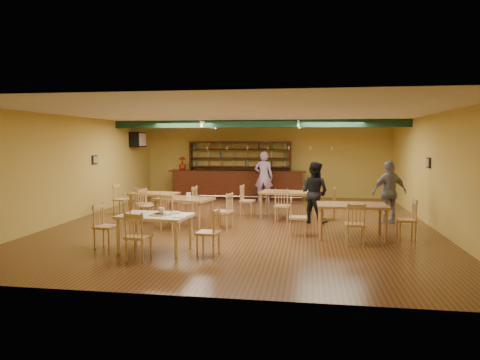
% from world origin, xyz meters
% --- Properties ---
extents(floor, '(12.00, 12.00, 0.00)m').
position_xyz_m(floor, '(0.00, 0.00, 0.00)').
color(floor, '#4F2916').
rests_on(floor, ground).
extents(ceiling_beam, '(10.00, 0.30, 0.25)m').
position_xyz_m(ceiling_beam, '(0.00, 2.80, 2.87)').
color(ceiling_beam, '#10321E').
rests_on(ceiling_beam, ceiling).
extents(track_rail_left, '(0.05, 2.50, 0.05)m').
position_xyz_m(track_rail_left, '(-1.80, 3.40, 2.94)').
color(track_rail_left, white).
rests_on(track_rail_left, ceiling).
extents(track_rail_right, '(0.05, 2.50, 0.05)m').
position_xyz_m(track_rail_right, '(1.40, 3.40, 2.94)').
color(track_rail_right, white).
rests_on(track_rail_right, ceiling).
extents(ac_unit, '(0.34, 0.70, 0.48)m').
position_xyz_m(ac_unit, '(-4.80, 4.20, 2.35)').
color(ac_unit, white).
rests_on(ac_unit, wall_left).
extents(picture_left, '(0.04, 0.34, 0.28)m').
position_xyz_m(picture_left, '(-4.97, 1.00, 1.70)').
color(picture_left, black).
rests_on(picture_left, wall_left).
extents(picture_right, '(0.04, 0.34, 0.28)m').
position_xyz_m(picture_right, '(4.97, 0.50, 1.70)').
color(picture_right, black).
rests_on(picture_right, wall_right).
extents(bar_counter, '(5.42, 0.85, 1.13)m').
position_xyz_m(bar_counter, '(-1.05, 5.15, 0.56)').
color(bar_counter, '#33130A').
rests_on(bar_counter, ground).
extents(back_bar_hutch, '(4.19, 0.40, 2.28)m').
position_xyz_m(back_bar_hutch, '(-1.05, 5.78, 1.14)').
color(back_bar_hutch, '#33130A').
rests_on(back_bar_hutch, ground).
extents(poinsettia, '(0.38, 0.38, 0.53)m').
position_xyz_m(poinsettia, '(-3.31, 5.15, 1.39)').
color(poinsettia, '#9F1F0E').
rests_on(poinsettia, bar_counter).
extents(dining_table_a, '(1.50, 1.01, 0.70)m').
position_xyz_m(dining_table_a, '(-2.93, 0.78, 0.35)').
color(dining_table_a, olive).
rests_on(dining_table_a, ground).
extents(dining_table_b, '(1.66, 1.12, 0.78)m').
position_xyz_m(dining_table_b, '(1.12, 1.08, 0.39)').
color(dining_table_b, olive).
rests_on(dining_table_b, ground).
extents(dining_table_c, '(1.67, 1.24, 0.75)m').
position_xyz_m(dining_table_c, '(-1.59, -0.63, 0.37)').
color(dining_table_c, olive).
rests_on(dining_table_c, ground).
extents(dining_table_d, '(1.62, 0.99, 0.80)m').
position_xyz_m(dining_table_d, '(2.76, -1.53, 0.40)').
color(dining_table_d, olive).
rests_on(dining_table_d, ground).
extents(near_table, '(1.53, 1.08, 0.77)m').
position_xyz_m(near_table, '(-1.39, -3.48, 0.38)').
color(near_table, beige).
rests_on(near_table, ground).
extents(pizza_tray, '(0.45, 0.45, 0.01)m').
position_xyz_m(pizza_tray, '(-1.29, -3.48, 0.77)').
color(pizza_tray, silver).
rests_on(pizza_tray, near_table).
extents(parmesan_shaker, '(0.08, 0.08, 0.11)m').
position_xyz_m(parmesan_shaker, '(-1.85, -3.64, 0.82)').
color(parmesan_shaker, '#EAE5C6').
rests_on(parmesan_shaker, near_table).
extents(napkin_stack, '(0.24, 0.22, 0.03)m').
position_xyz_m(napkin_stack, '(-1.03, -3.28, 0.78)').
color(napkin_stack, white).
rests_on(napkin_stack, near_table).
extents(pizza_server, '(0.27, 0.30, 0.00)m').
position_xyz_m(pizza_server, '(-1.13, -3.43, 0.78)').
color(pizza_server, silver).
rests_on(pizza_server, pizza_tray).
extents(side_plate, '(0.24, 0.24, 0.01)m').
position_xyz_m(side_plate, '(-0.83, -3.69, 0.77)').
color(side_plate, white).
rests_on(side_plate, near_table).
extents(patron_bar, '(0.73, 0.50, 1.92)m').
position_xyz_m(patron_bar, '(0.09, 4.33, 0.96)').
color(patron_bar, purple).
rests_on(patron_bar, ground).
extents(patron_right_a, '(1.05, 0.99, 1.72)m').
position_xyz_m(patron_right_a, '(1.92, 0.28, 0.86)').
color(patron_right_a, black).
rests_on(patron_right_a, ground).
extents(patron_right_b, '(1.11, 0.78, 1.75)m').
position_xyz_m(patron_right_b, '(3.96, 0.47, 0.88)').
color(patron_right_b, gray).
rests_on(patron_right_b, ground).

